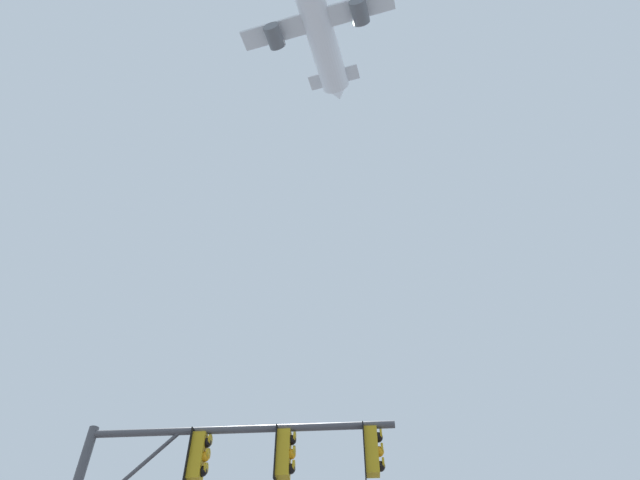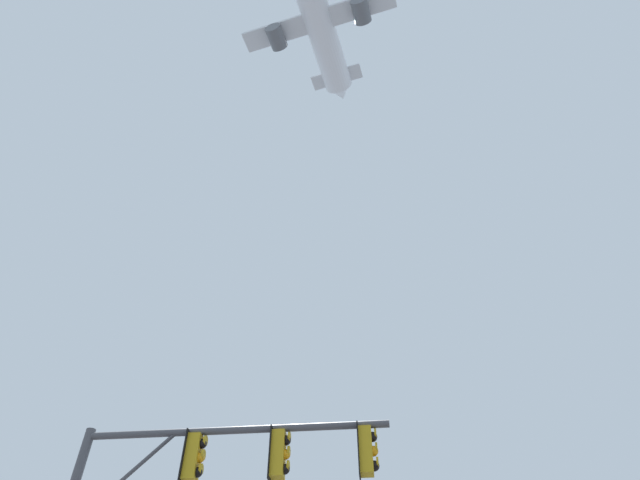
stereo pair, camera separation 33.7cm
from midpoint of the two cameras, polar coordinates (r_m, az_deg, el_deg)
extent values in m
cylinder|color=#4C4C51|center=(11.36, -9.74, -20.15)|extent=(6.33, 0.53, 0.15)
cylinder|color=#4C4C51|center=(11.77, -21.86, -23.64)|extent=(1.96, 0.20, 1.93)
cube|color=gold|center=(10.86, 4.83, -22.49)|extent=(0.28, 0.34, 0.90)
cylinder|color=gold|center=(11.05, 4.67, -20.01)|extent=(0.05, 0.05, 0.12)
cube|color=black|center=(10.86, 4.03, -22.53)|extent=(0.05, 0.46, 1.04)
sphere|color=black|center=(10.96, 5.55, -21.12)|extent=(0.20, 0.20, 0.20)
cylinder|color=gold|center=(10.98, 5.89, -20.81)|extent=(0.05, 0.21, 0.21)
sphere|color=orange|center=(10.86, 5.66, -22.49)|extent=(0.20, 0.20, 0.20)
cylinder|color=gold|center=(10.88, 6.00, -22.17)|extent=(0.05, 0.21, 0.21)
sphere|color=black|center=(10.76, 5.77, -23.88)|extent=(0.20, 0.20, 0.20)
cylinder|color=gold|center=(10.79, 6.12, -23.56)|extent=(0.05, 0.21, 0.21)
cube|color=gold|center=(10.99, -5.04, -22.73)|extent=(0.28, 0.34, 0.90)
cylinder|color=gold|center=(11.18, -4.87, -20.28)|extent=(0.05, 0.05, 0.12)
cube|color=black|center=(11.02, -5.82, -22.73)|extent=(0.05, 0.46, 1.04)
sphere|color=black|center=(11.07, -4.15, -21.43)|extent=(0.20, 0.20, 0.20)
cylinder|color=gold|center=(11.08, -3.78, -21.14)|extent=(0.05, 0.21, 0.21)
sphere|color=orange|center=(10.97, -4.23, -22.79)|extent=(0.20, 0.20, 0.20)
cylinder|color=gold|center=(10.98, -3.85, -22.49)|extent=(0.05, 0.21, 0.21)
sphere|color=black|center=(10.88, -4.31, -24.17)|extent=(0.20, 0.20, 0.20)
cylinder|color=gold|center=(10.89, -3.92, -23.87)|extent=(0.05, 0.21, 0.21)
cube|color=gold|center=(11.40, -14.43, -22.41)|extent=(0.28, 0.34, 0.90)
cylinder|color=gold|center=(11.58, -13.97, -20.06)|extent=(0.05, 0.05, 0.12)
cube|color=black|center=(11.44, -15.15, -22.36)|extent=(0.05, 0.46, 1.04)
sphere|color=black|center=(11.45, -13.44, -21.20)|extent=(0.20, 0.20, 0.20)
cylinder|color=gold|center=(11.45, -13.06, -20.94)|extent=(0.05, 0.21, 0.21)
sphere|color=orange|center=(11.35, -13.69, -22.50)|extent=(0.20, 0.20, 0.20)
cylinder|color=gold|center=(11.35, -13.29, -22.24)|extent=(0.05, 0.21, 0.21)
sphere|color=black|center=(11.26, -13.94, -23.82)|extent=(0.20, 0.20, 0.20)
cylinder|color=gold|center=(11.26, -13.54, -23.56)|extent=(0.05, 0.21, 0.21)
cylinder|color=white|center=(56.86, -0.76, 23.95)|extent=(7.29, 17.14, 3.01)
cone|color=white|center=(60.95, 1.86, 16.18)|extent=(2.96, 2.48, 2.56)
cube|color=silver|center=(56.63, -0.62, 23.35)|extent=(15.99, 6.14, 0.34)
cylinder|color=#595B60|center=(55.43, 4.24, 24.10)|extent=(2.22, 2.62, 1.69)
cylinder|color=#595B60|center=(56.52, -5.31, 21.74)|extent=(2.22, 2.62, 1.69)
cube|color=navy|center=(61.47, 1.32, 18.51)|extent=(0.90, 2.60, 3.58)
cube|color=silver|center=(60.32, 1.40, 17.72)|extent=(5.89, 3.10, 0.19)
camera|label=1|loc=(0.17, -90.46, 0.43)|focal=28.61mm
camera|label=2|loc=(0.17, 89.54, -0.43)|focal=28.61mm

